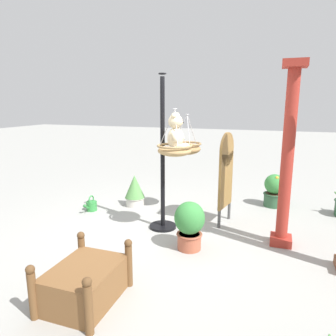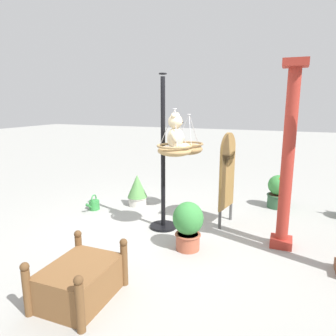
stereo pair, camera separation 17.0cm
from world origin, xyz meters
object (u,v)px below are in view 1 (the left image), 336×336
at_px(hanging_basket_with_teddy, 175,150).
at_px(watering_can, 91,205).
at_px(greenhouse_pillar_right, 287,161).
at_px(potted_plant_conical_shrub, 135,190).
at_px(teddy_bear, 176,134).
at_px(potted_plant_tall_leafy, 274,190).
at_px(display_sign_board, 226,171).
at_px(display_pole_central, 163,183).
at_px(potted_plant_flowering_red, 189,224).
at_px(wooden_planter_box, 85,282).
at_px(hanging_basket_left_high, 187,148).

bearing_deg(hanging_basket_with_teddy, watering_can, -103.62).
distance_m(greenhouse_pillar_right, potted_plant_conical_shrub, 3.03).
bearing_deg(greenhouse_pillar_right, teddy_bear, -84.10).
distance_m(greenhouse_pillar_right, potted_plant_tall_leafy, 1.97).
distance_m(greenhouse_pillar_right, display_sign_board, 1.10).
bearing_deg(display_pole_central, potted_plant_flowering_red, 46.72).
distance_m(teddy_bear, wooden_planter_box, 2.38).
bearing_deg(potted_plant_flowering_red, potted_plant_tall_leafy, 155.21).
height_order(display_pole_central, potted_plant_flowering_red, display_pole_central).
relative_size(hanging_basket_with_teddy, potted_plant_conical_shrub, 1.13).
relative_size(greenhouse_pillar_right, potted_plant_flowering_red, 3.74).
distance_m(teddy_bear, potted_plant_flowering_red, 1.32).
distance_m(teddy_bear, watering_can, 2.40).
bearing_deg(greenhouse_pillar_right, display_pole_central, -89.64).
bearing_deg(teddy_bear, potted_plant_conical_shrub, -129.91).
relative_size(potted_plant_conical_shrub, watering_can, 1.79).
distance_m(hanging_basket_with_teddy, teddy_bear, 0.23).
xyz_separation_m(display_pole_central, potted_plant_conical_shrub, (-0.85, -0.92, -0.46)).
distance_m(hanging_basket_left_high, potted_plant_flowering_red, 1.71).
distance_m(wooden_planter_box, watering_can, 2.80).
distance_m(potted_plant_flowering_red, watering_can, 2.38).
bearing_deg(teddy_bear, hanging_basket_left_high, -172.81).
distance_m(wooden_planter_box, display_sign_board, 2.87).
bearing_deg(teddy_bear, display_sign_board, 136.37).
relative_size(hanging_basket_left_high, potted_plant_conical_shrub, 1.16).
xyz_separation_m(potted_plant_tall_leafy, potted_plant_conical_shrub, (0.90, -2.62, -0.01)).
relative_size(hanging_basket_left_high, potted_plant_tall_leafy, 1.12).
bearing_deg(hanging_basket_left_high, display_sign_board, 68.99).
relative_size(teddy_bear, potted_plant_flowering_red, 0.79).
relative_size(potted_plant_flowering_red, potted_plant_conical_shrub, 1.10).
bearing_deg(wooden_planter_box, hanging_basket_left_high, 175.52).
distance_m(teddy_bear, potted_plant_tall_leafy, 2.69).
bearing_deg(display_pole_central, potted_plant_conical_shrub, -132.70).
bearing_deg(hanging_basket_left_high, potted_plant_conical_shrub, -91.35).
height_order(potted_plant_flowering_red, watering_can, potted_plant_flowering_red).
height_order(hanging_basket_left_high, watering_can, hanging_basket_left_high).
bearing_deg(display_pole_central, greenhouse_pillar_right, 90.36).
bearing_deg(hanging_basket_left_high, wooden_planter_box, -4.48).
height_order(display_pole_central, display_sign_board, display_pole_central).
bearing_deg(greenhouse_pillar_right, display_sign_board, -119.57).
distance_m(hanging_basket_with_teddy, hanging_basket_left_high, 0.99).
relative_size(hanging_basket_with_teddy, potted_plant_tall_leafy, 1.09).
bearing_deg(teddy_bear, hanging_basket_with_teddy, -90.00).
bearing_deg(potted_plant_tall_leafy, teddy_bear, -36.76).
bearing_deg(display_sign_board, potted_plant_conical_shrub, -99.88).
relative_size(greenhouse_pillar_right, display_sign_board, 1.65).
distance_m(teddy_bear, hanging_basket_left_high, 1.04).
relative_size(hanging_basket_with_teddy, display_sign_board, 0.45).
distance_m(hanging_basket_left_high, potted_plant_tall_leafy, 2.02).
height_order(hanging_basket_left_high, wooden_planter_box, hanging_basket_left_high).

